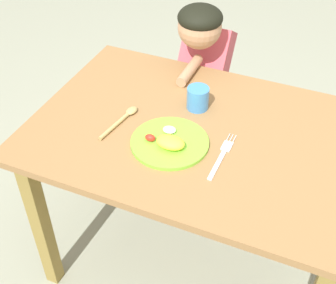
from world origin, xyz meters
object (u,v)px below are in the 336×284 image
at_px(fork, 222,156).
at_px(spoon, 123,118).
at_px(plate, 170,142).
at_px(person, 204,87).
at_px(drinking_cup, 198,98).

distance_m(fork, spoon, 0.38).
bearing_deg(plate, spoon, 163.74).
height_order(spoon, person, person).
distance_m(fork, drinking_cup, 0.28).
height_order(fork, person, person).
xyz_separation_m(plate, spoon, (-0.20, 0.06, -0.00)).
height_order(fork, spoon, spoon).
relative_size(plate, spoon, 1.23).
relative_size(spoon, drinking_cup, 2.54).
bearing_deg(drinking_cup, spoon, -141.37).
xyz_separation_m(plate, person, (-0.09, 0.62, -0.19)).
bearing_deg(plate, drinking_cup, 86.85).
distance_m(plate, fork, 0.18).
relative_size(drinking_cup, person, 0.08).
xyz_separation_m(plate, drinking_cup, (0.01, 0.23, 0.03)).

